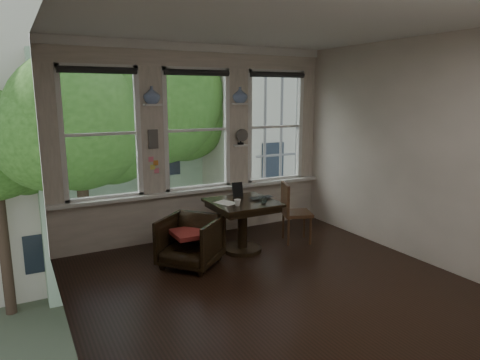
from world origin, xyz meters
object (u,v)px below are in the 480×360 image
mug (237,203)px  armchair_left (190,241)px  side_chair_right (297,213)px  table (242,226)px  laptop (263,199)px

mug → armchair_left: bearing=175.9°
side_chair_right → table: bearing=108.8°
armchair_left → side_chair_right: (1.80, 0.11, 0.12)m
table → side_chair_right: 0.94m
mug → laptop: bearing=14.4°
armchair_left → mug: bearing=45.3°
table → side_chair_right: (0.94, -0.03, 0.09)m
table → laptop: laptop is taller
side_chair_right → laptop: (-0.63, -0.03, 0.30)m
armchair_left → laptop: size_ratio=2.08×
table → mug: 0.50m
table → side_chair_right: bearing=-2.1°
laptop → mug: bearing=-166.5°
table → mug: (-0.18, -0.19, 0.42)m
laptop → side_chair_right: bearing=2.2°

